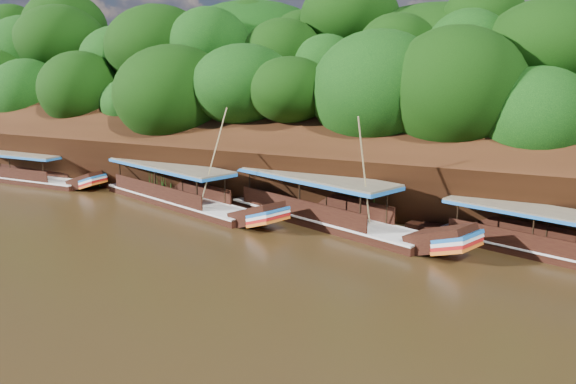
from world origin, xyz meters
name	(u,v)px	position (x,y,z in m)	size (l,w,h in m)	color
ground	(262,269)	(0.00, 0.00, 0.00)	(160.00, 160.00, 0.00)	black
riverbank	(404,156)	(-0.01, 22.73, 1.89)	(120.00, 30.06, 19.40)	black
boat_0	(570,251)	(12.04, 7.21, 0.50)	(13.55, 5.76, 5.67)	black
boat_1	(334,216)	(0.27, 7.69, 0.62)	(15.65, 7.41, 6.91)	black
boat_2	(185,198)	(-10.00, 7.73, 0.58)	(16.09, 6.96, 6.93)	black
boat_3	(34,177)	(-24.87, 8.53, 0.52)	(12.85, 2.49, 2.72)	black
reeds	(297,199)	(-2.97, 9.58, 0.89)	(47.42, 2.60, 2.00)	#265F17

